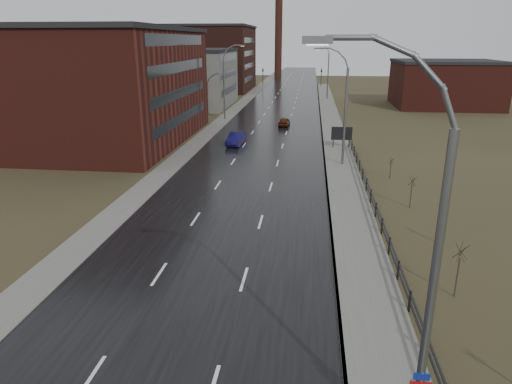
% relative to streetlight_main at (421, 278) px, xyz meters
% --- Properties ---
extents(road, '(14.00, 300.00, 0.06)m').
position_rel_streetlight_main_xyz_m(road, '(-8.47, 58.00, -6.03)').
color(road, black).
rests_on(road, ground).
extents(sidewalk_right, '(3.20, 180.00, 0.18)m').
position_rel_streetlight_main_xyz_m(sidewalk_right, '(0.13, 33.00, -5.97)').
color(sidewalk_right, '#595651').
rests_on(sidewalk_right, ground).
extents(curb_right, '(0.16, 180.00, 0.18)m').
position_rel_streetlight_main_xyz_m(curb_right, '(-1.39, 33.00, -5.97)').
color(curb_right, slate).
rests_on(curb_right, ground).
extents(sidewalk_left, '(2.40, 260.00, 0.12)m').
position_rel_streetlight_main_xyz_m(sidewalk_left, '(-16.67, 58.00, -6.00)').
color(sidewalk_left, '#595651').
rests_on(sidewalk_left, ground).
extents(warehouse_near, '(22.44, 28.56, 13.50)m').
position_rel_streetlight_main_xyz_m(warehouse_near, '(-29.46, 43.00, 0.70)').
color(warehouse_near, '#471914').
rests_on(warehouse_near, ground).
extents(warehouse_mid, '(16.32, 20.40, 10.50)m').
position_rel_streetlight_main_xyz_m(warehouse_mid, '(-26.46, 76.00, -0.80)').
color(warehouse_mid, slate).
rests_on(warehouse_mid, ground).
extents(warehouse_far, '(26.52, 24.48, 15.50)m').
position_rel_streetlight_main_xyz_m(warehouse_far, '(-31.47, 106.00, 1.70)').
color(warehouse_far, '#331611').
rests_on(warehouse_far, ground).
extents(building_right, '(18.36, 16.32, 8.50)m').
position_rel_streetlight_main_xyz_m(building_right, '(21.83, 80.00, -1.80)').
color(building_right, '#471914').
rests_on(building_right, ground).
extents(smokestack, '(2.70, 2.70, 30.70)m').
position_rel_streetlight_main_xyz_m(smokestack, '(-14.47, 148.00, 9.44)').
color(smokestack, '#331611').
rests_on(smokestack, ground).
extents(streetlight_main, '(3.91, 0.29, 12.11)m').
position_rel_streetlight_main_xyz_m(streetlight_main, '(0.00, 0.00, 0.00)').
color(streetlight_main, slate).
rests_on(streetlight_main, ground).
extents(streetlight_right_mid, '(3.36, 0.28, 11.35)m').
position_rel_streetlight_main_xyz_m(streetlight_right_mid, '(0.03, 34.00, -0.22)').
color(streetlight_right_mid, slate).
rests_on(streetlight_right_mid, ground).
extents(streetlight_left, '(3.36, 0.28, 11.35)m').
position_rel_streetlight_main_xyz_m(streetlight_left, '(-16.17, 60.00, -0.22)').
color(streetlight_left, slate).
rests_on(streetlight_left, ground).
extents(streetlight_right_far, '(3.36, 0.28, 11.35)m').
position_rel_streetlight_main_xyz_m(streetlight_right_far, '(0.03, 88.00, -0.22)').
color(streetlight_right_far, slate).
rests_on(streetlight_right_far, ground).
extents(guardrail, '(0.10, 53.05, 1.10)m').
position_rel_streetlight_main_xyz_m(guardrail, '(1.83, 16.32, -5.35)').
color(guardrail, black).
rests_on(guardrail, ground).
extents(shrub_c, '(0.66, 0.70, 2.83)m').
position_rel_streetlight_main_xyz_m(shrub_c, '(4.32, 9.64, -4.56)').
color(shrub_c, '#382D23').
rests_on(shrub_c, ground).
extents(shrub_d, '(0.46, 0.48, 1.92)m').
position_rel_streetlight_main_xyz_m(shrub_d, '(5.26, 15.86, -5.04)').
color(shrub_d, '#382D23').
rests_on(shrub_d, ground).
extents(shrub_e, '(0.58, 0.61, 2.44)m').
position_rel_streetlight_main_xyz_m(shrub_e, '(4.64, 22.27, -4.76)').
color(shrub_e, '#382D23').
rests_on(shrub_e, ground).
extents(shrub_f, '(0.45, 0.48, 1.88)m').
position_rel_streetlight_main_xyz_m(shrub_f, '(4.37, 29.96, -5.06)').
color(shrub_f, '#382D23').
rests_on(shrub_f, ground).
extents(billboard, '(2.37, 0.17, 2.56)m').
position_rel_streetlight_main_xyz_m(billboard, '(0.63, 41.56, -4.33)').
color(billboard, black).
rests_on(billboard, ground).
extents(traffic_light_left, '(0.58, 2.73, 5.30)m').
position_rel_streetlight_main_xyz_m(traffic_light_left, '(-16.47, 118.00, -1.46)').
color(traffic_light_left, black).
rests_on(traffic_light_left, ground).
extents(traffic_light_right, '(0.58, 2.73, 5.30)m').
position_rel_streetlight_main_xyz_m(traffic_light_right, '(-0.47, 118.00, -1.46)').
color(traffic_light_right, black).
rests_on(traffic_light_right, ground).
extents(car_near, '(2.02, 4.63, 1.48)m').
position_rel_streetlight_main_xyz_m(car_near, '(-11.72, 42.05, -5.32)').
color(car_near, '#110D44').
rests_on(car_near, ground).
extents(car_far, '(1.68, 3.83, 1.28)m').
position_rel_streetlight_main_xyz_m(car_far, '(-6.80, 55.39, -5.42)').
color(car_far, '#441B0B').
rests_on(car_far, ground).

